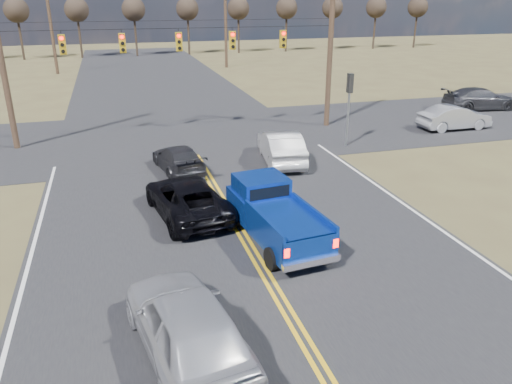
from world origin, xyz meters
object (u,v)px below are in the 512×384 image
object	(u,v)px
silver_suv	(187,325)
white_car_queue	(281,147)
black_suv	(187,198)
cross_car_east_far	(480,99)
pickup_truck	(274,215)
cross_car_east_near	(454,117)
dgrey_car_queue	(179,159)

from	to	relation	value
silver_suv	white_car_queue	world-z (taller)	silver_suv
black_suv	cross_car_east_far	bearing A→B (deg)	-159.83
pickup_truck	cross_car_east_far	xyz separation A→B (m)	(20.47, 15.33, -0.14)
silver_suv	black_suv	size ratio (longest dim) A/B	1.01
silver_suv	white_car_queue	distance (m)	14.47
cross_car_east_near	dgrey_car_queue	bearing A→B (deg)	99.70
silver_suv	black_suv	xyz separation A→B (m)	(1.19, 7.81, -0.16)
dgrey_car_queue	cross_car_east_near	xyz separation A→B (m)	(17.24, 3.14, 0.12)
black_suv	cross_car_east_far	distance (m)	26.17
silver_suv	cross_car_east_far	distance (m)	31.60
dgrey_car_queue	cross_car_east_near	size ratio (longest dim) A/B	0.94
white_car_queue	cross_car_east_far	distance (m)	19.09
dgrey_car_queue	cross_car_east_far	size ratio (longest dim) A/B	0.79
silver_suv	black_suv	distance (m)	7.90
cross_car_east_near	black_suv	bearing A→B (deg)	114.40
black_suv	white_car_queue	bearing A→B (deg)	-145.30
cross_car_east_near	cross_car_east_far	world-z (taller)	cross_car_east_far
silver_suv	cross_car_east_far	bearing A→B (deg)	-149.29
pickup_truck	cross_car_east_near	xyz separation A→B (m)	(15.14, 11.00, -0.18)
pickup_truck	white_car_queue	size ratio (longest dim) A/B	1.08
white_car_queue	cross_car_east_far	size ratio (longest dim) A/B	0.90
black_suv	white_car_queue	size ratio (longest dim) A/B	1.04
cross_car_east_far	black_suv	bearing A→B (deg)	125.10
silver_suv	cross_car_east_far	xyz separation A→B (m)	(24.15, 20.37, -0.08)
silver_suv	dgrey_car_queue	size ratio (longest dim) A/B	1.19
black_suv	dgrey_car_queue	bearing A→B (deg)	-102.85
black_suv	silver_suv	bearing A→B (deg)	72.79
white_car_queue	dgrey_car_queue	world-z (taller)	white_car_queue
pickup_truck	silver_suv	xyz separation A→B (m)	(-3.68, -5.04, -0.06)
white_car_queue	cross_car_east_near	size ratio (longest dim) A/B	1.08
silver_suv	cross_car_east_near	size ratio (longest dim) A/B	1.12
pickup_truck	white_car_queue	xyz separation A→B (m)	(2.91, 7.84, -0.12)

